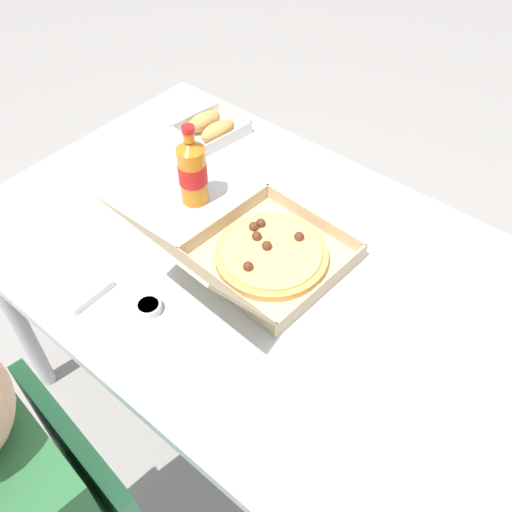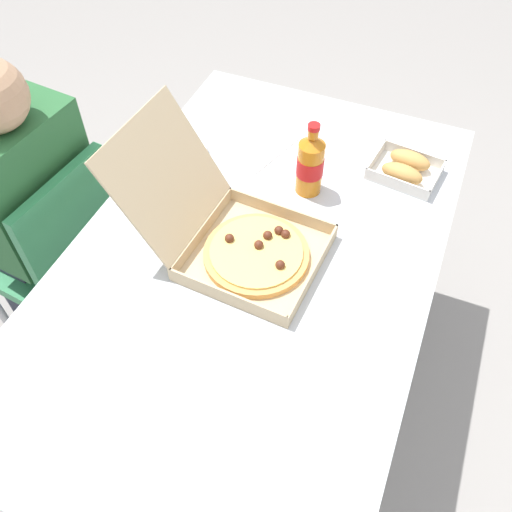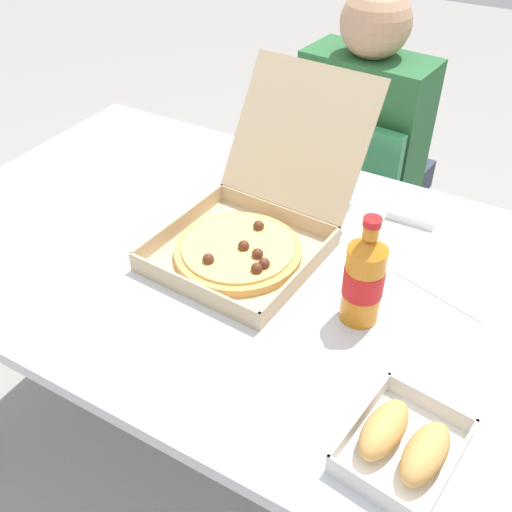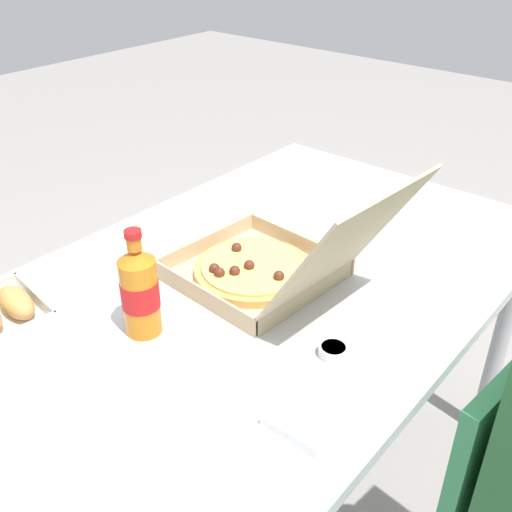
{
  "view_description": "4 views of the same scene",
  "coord_description": "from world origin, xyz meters",
  "px_view_note": "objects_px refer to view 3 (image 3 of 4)",
  "views": [
    {
      "loc": [
        -0.54,
        0.69,
        1.72
      ],
      "look_at": [
        0.0,
        0.04,
        0.81
      ],
      "focal_mm": 38.96,
      "sensor_mm": 36.0,
      "label": 1
    },
    {
      "loc": [
        -0.81,
        -0.35,
        1.83
      ],
      "look_at": [
        -0.01,
        -0.02,
        0.78
      ],
      "focal_mm": 38.19,
      "sensor_mm": 36.0,
      "label": 2
    },
    {
      "loc": [
        0.51,
        -0.83,
        1.53
      ],
      "look_at": [
        0.05,
        -0.02,
        0.78
      ],
      "focal_mm": 40.96,
      "sensor_mm": 36.0,
      "label": 3
    },
    {
      "loc": [
        0.85,
        0.71,
        1.49
      ],
      "look_at": [
        -0.02,
        -0.03,
        0.8
      ],
      "focal_mm": 41.62,
      "sensor_mm": 36.0,
      "label": 4
    }
  ],
  "objects_px": {
    "napkin_pile": "(416,209)",
    "dipping_sauce_cup": "(341,202)",
    "diner_person": "(368,142)",
    "cola_bottle": "(364,278)",
    "bread_side_box": "(404,443)",
    "pizza_box_open": "(250,229)",
    "chair": "(352,207)",
    "paper_menu": "(454,278)"
  },
  "relations": [
    {
      "from": "bread_side_box",
      "to": "paper_menu",
      "type": "xyz_separation_m",
      "value": [
        -0.04,
        0.44,
        -0.02
      ]
    },
    {
      "from": "pizza_box_open",
      "to": "chair",
      "type": "bearing_deg",
      "value": 90.47
    },
    {
      "from": "bread_side_box",
      "to": "cola_bottle",
      "type": "height_order",
      "value": "cola_bottle"
    },
    {
      "from": "diner_person",
      "to": "napkin_pile",
      "type": "relative_size",
      "value": 10.46
    },
    {
      "from": "napkin_pile",
      "to": "paper_menu",
      "type": "bearing_deg",
      "value": -53.18
    },
    {
      "from": "chair",
      "to": "diner_person",
      "type": "height_order",
      "value": "diner_person"
    },
    {
      "from": "paper_menu",
      "to": "napkin_pile",
      "type": "distance_m",
      "value": 0.23
    },
    {
      "from": "chair",
      "to": "bread_side_box",
      "type": "bearing_deg",
      "value": -65.14
    },
    {
      "from": "cola_bottle",
      "to": "paper_menu",
      "type": "distance_m",
      "value": 0.25
    },
    {
      "from": "chair",
      "to": "paper_menu",
      "type": "bearing_deg",
      "value": -52.51
    },
    {
      "from": "chair",
      "to": "dipping_sauce_cup",
      "type": "xyz_separation_m",
      "value": [
        0.11,
        -0.41,
        0.29
      ]
    },
    {
      "from": "paper_menu",
      "to": "napkin_pile",
      "type": "relative_size",
      "value": 1.91
    },
    {
      "from": "diner_person",
      "to": "paper_menu",
      "type": "xyz_separation_m",
      "value": [
        0.41,
        -0.6,
        0.08
      ]
    },
    {
      "from": "diner_person",
      "to": "bread_side_box",
      "type": "relative_size",
      "value": 5.54
    },
    {
      "from": "cola_bottle",
      "to": "diner_person",
      "type": "bearing_deg",
      "value": 109.5
    },
    {
      "from": "pizza_box_open",
      "to": "cola_bottle",
      "type": "xyz_separation_m",
      "value": [
        0.28,
        -0.08,
        0.05
      ]
    },
    {
      "from": "bread_side_box",
      "to": "napkin_pile",
      "type": "relative_size",
      "value": 1.89
    },
    {
      "from": "chair",
      "to": "cola_bottle",
      "type": "distance_m",
      "value": 0.88
    },
    {
      "from": "pizza_box_open",
      "to": "dipping_sauce_cup",
      "type": "relative_size",
      "value": 8.99
    },
    {
      "from": "pizza_box_open",
      "to": "napkin_pile",
      "type": "height_order",
      "value": "pizza_box_open"
    },
    {
      "from": "cola_bottle",
      "to": "dipping_sauce_cup",
      "type": "height_order",
      "value": "cola_bottle"
    },
    {
      "from": "bread_side_box",
      "to": "cola_bottle",
      "type": "distance_m",
      "value": 0.3
    },
    {
      "from": "bread_side_box",
      "to": "dipping_sauce_cup",
      "type": "bearing_deg",
      "value": 121.24
    },
    {
      "from": "cola_bottle",
      "to": "napkin_pile",
      "type": "xyz_separation_m",
      "value": [
        -0.01,
        0.39,
        -0.08
      ]
    },
    {
      "from": "pizza_box_open",
      "to": "bread_side_box",
      "type": "relative_size",
      "value": 2.42
    },
    {
      "from": "chair",
      "to": "diner_person",
      "type": "xyz_separation_m",
      "value": [
        0.01,
        0.06,
        0.21
      ]
    },
    {
      "from": "bread_side_box",
      "to": "diner_person",
      "type": "bearing_deg",
      "value": 113.36
    },
    {
      "from": "chair",
      "to": "pizza_box_open",
      "type": "relative_size",
      "value": 1.65
    },
    {
      "from": "pizza_box_open",
      "to": "bread_side_box",
      "type": "bearing_deg",
      "value": -35.71
    },
    {
      "from": "diner_person",
      "to": "cola_bottle",
      "type": "height_order",
      "value": "diner_person"
    },
    {
      "from": "chair",
      "to": "cola_bottle",
      "type": "xyz_separation_m",
      "value": [
        0.29,
        -0.74,
        0.38
      ]
    },
    {
      "from": "diner_person",
      "to": "cola_bottle",
      "type": "relative_size",
      "value": 5.14
    },
    {
      "from": "bread_side_box",
      "to": "pizza_box_open",
      "type": "bearing_deg",
      "value": 144.29
    },
    {
      "from": "pizza_box_open",
      "to": "cola_bottle",
      "type": "bearing_deg",
      "value": -16.5
    },
    {
      "from": "pizza_box_open",
      "to": "paper_menu",
      "type": "height_order",
      "value": "pizza_box_open"
    },
    {
      "from": "napkin_pile",
      "to": "dipping_sauce_cup",
      "type": "bearing_deg",
      "value": -159.97
    },
    {
      "from": "pizza_box_open",
      "to": "bread_side_box",
      "type": "distance_m",
      "value": 0.55
    },
    {
      "from": "diner_person",
      "to": "napkin_pile",
      "type": "height_order",
      "value": "diner_person"
    },
    {
      "from": "diner_person",
      "to": "cola_bottle",
      "type": "distance_m",
      "value": 0.86
    },
    {
      "from": "paper_menu",
      "to": "dipping_sauce_cup",
      "type": "xyz_separation_m",
      "value": [
        -0.3,
        0.13,
        0.01
      ]
    },
    {
      "from": "napkin_pile",
      "to": "bread_side_box",
      "type": "bearing_deg",
      "value": -74.07
    },
    {
      "from": "diner_person",
      "to": "dipping_sauce_cup",
      "type": "bearing_deg",
      "value": -77.42
    }
  ]
}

